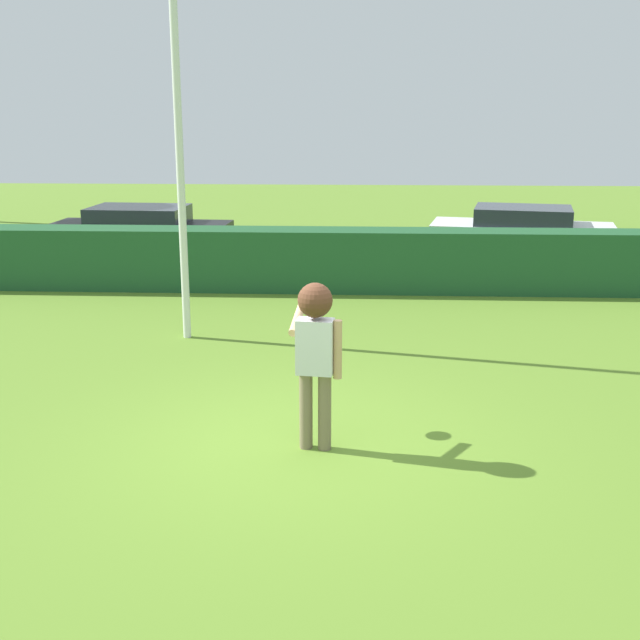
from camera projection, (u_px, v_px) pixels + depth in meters
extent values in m
plane|color=olive|center=(295.00, 442.00, 8.81)|extent=(60.00, 60.00, 0.00)
cylinder|color=#7C6C52|center=(306.00, 410.00, 8.57)|extent=(0.14, 0.14, 0.84)
cylinder|color=#7C6C52|center=(325.00, 412.00, 8.53)|extent=(0.14, 0.14, 0.84)
cube|color=silver|center=(315.00, 347.00, 8.37)|extent=(0.41, 0.27, 0.58)
cylinder|color=tan|center=(298.00, 316.00, 8.62)|extent=(0.17, 0.62, 0.30)
cylinder|color=tan|center=(338.00, 350.00, 8.34)|extent=(0.09, 0.09, 0.62)
sphere|color=tan|center=(315.00, 303.00, 8.25)|extent=(0.22, 0.22, 0.22)
sphere|color=#53301F|center=(315.00, 300.00, 8.25)|extent=(0.36, 0.36, 0.36)
cylinder|color=#268CE5|center=(322.00, 333.00, 9.05)|extent=(0.26, 0.26, 0.04)
cylinder|color=silver|center=(178.00, 125.00, 11.99)|extent=(0.12, 0.12, 6.52)
cube|color=#21532C|center=(325.00, 260.00, 15.99)|extent=(22.57, 0.90, 1.20)
cube|color=black|center=(140.00, 235.00, 19.26)|extent=(4.28, 1.92, 0.55)
cube|color=#2D333D|center=(139.00, 215.00, 19.14)|extent=(2.28, 1.68, 0.40)
cylinder|color=black|center=(209.00, 242.00, 20.00)|extent=(0.60, 0.13, 0.60)
cylinder|color=black|center=(192.00, 254.00, 18.37)|extent=(0.60, 0.13, 0.60)
cylinder|color=black|center=(94.00, 240.00, 20.29)|extent=(0.60, 0.13, 0.60)
cylinder|color=black|center=(67.00, 251.00, 18.66)|extent=(0.60, 0.13, 0.60)
cube|color=white|center=(522.00, 236.00, 19.17)|extent=(4.45, 2.49, 0.55)
cube|color=#2D333D|center=(523.00, 215.00, 19.05)|extent=(2.46, 1.96, 0.40)
cylinder|color=black|center=(584.00, 244.00, 19.70)|extent=(0.61, 0.22, 0.60)
cylinder|color=black|center=(588.00, 256.00, 18.10)|extent=(0.61, 0.22, 0.60)
cylinder|color=black|center=(461.00, 239.00, 20.39)|extent=(0.61, 0.22, 0.60)
cylinder|color=black|center=(455.00, 250.00, 18.79)|extent=(0.61, 0.22, 0.60)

